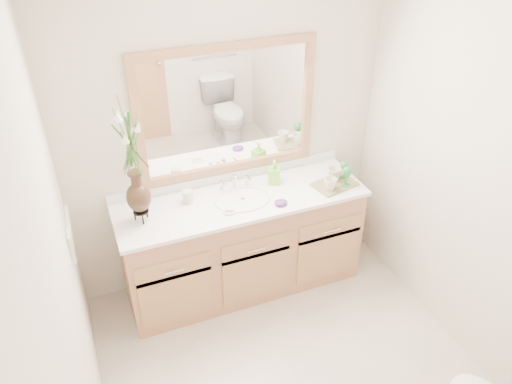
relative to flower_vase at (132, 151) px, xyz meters
name	(u,v)px	position (x,y,z in m)	size (l,w,h in m)	color
floor	(298,382)	(0.72, -1.02, -1.37)	(2.60, 2.60, 0.00)	beige
ceiling	(325,2)	(0.72, -1.02, 1.03)	(2.40, 2.60, 0.02)	white
wall_back	(227,136)	(0.72, 0.28, -0.17)	(2.40, 0.02, 2.40)	silver
wall_left	(71,302)	(-0.48, -1.02, -0.17)	(0.02, 2.60, 2.40)	silver
wall_right	(486,193)	(1.92, -1.02, -0.17)	(0.02, 2.60, 2.40)	silver
vanity	(243,244)	(0.72, 0.00, -0.97)	(1.80, 0.55, 0.80)	tan
counter	(242,200)	(0.72, 0.00, -0.55)	(1.84, 0.57, 0.03)	white
sink	(243,206)	(0.72, -0.02, -0.59)	(0.38, 0.34, 0.23)	white
mirror	(227,111)	(0.72, 0.26, 0.04)	(1.32, 0.04, 0.97)	white
switch_plate	(70,240)	(-0.46, -0.25, -0.39)	(0.02, 0.12, 0.12)	white
flower_vase	(132,151)	(0.00, 0.00, 0.00)	(0.19, 0.19, 0.79)	black
tumbler	(188,197)	(0.35, 0.10, -0.49)	(0.07, 0.07, 0.09)	beige
soap_dish	(229,211)	(0.58, -0.13, -0.53)	(0.10, 0.10, 0.03)	beige
soap_bottle	(274,173)	(1.03, 0.11, -0.45)	(0.08, 0.08, 0.17)	#7CE636
purple_dish	(281,203)	(0.95, -0.18, -0.52)	(0.10, 0.08, 0.03)	#5A297B
tray	(335,184)	(1.44, -0.10, -0.53)	(0.32, 0.21, 0.02)	olive
mug_left	(330,184)	(1.37, -0.15, -0.47)	(0.10, 0.09, 0.10)	beige
mug_right	(334,174)	(1.46, -0.05, -0.47)	(0.11, 0.10, 0.11)	beige
goblet_front	(347,173)	(1.50, -0.15, -0.41)	(0.07, 0.07, 0.16)	#297D39
goblet_back	(344,166)	(1.54, -0.03, -0.43)	(0.06, 0.06, 0.14)	#297D39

